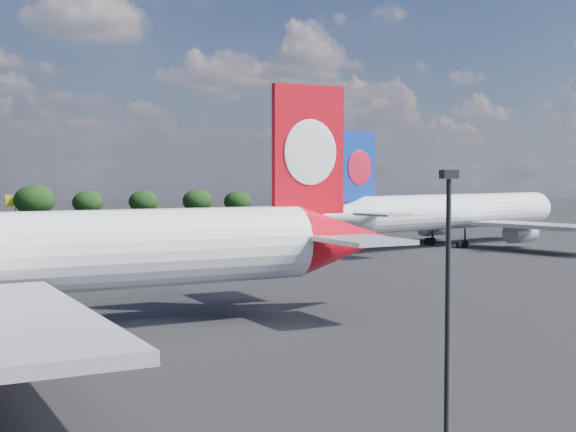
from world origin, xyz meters
name	(u,v)px	position (x,y,z in m)	size (l,w,h in m)	color
ground	(1,267)	(0.00, 60.00, 0.00)	(500.00, 500.00, 0.00)	black
qantas_airliner	(41,256)	(-0.31, 16.25, 5.47)	(55.04, 52.35, 17.95)	white
china_southern_airliner	(450,213)	(64.61, 61.73, 5.11)	(50.77, 48.64, 16.77)	white
apron_lamp_post	(447,326)	(7.95, -18.89, 6.20)	(0.55, 0.30, 11.09)	black
billboard_yellow	(15,201)	(12.00, 182.00, 3.87)	(5.00, 0.30, 5.50)	yellow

